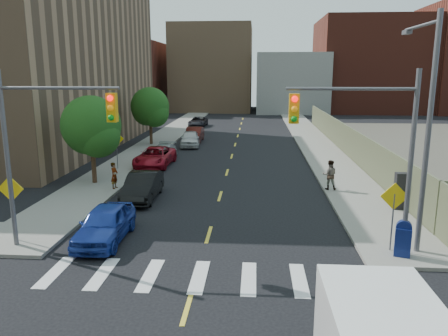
% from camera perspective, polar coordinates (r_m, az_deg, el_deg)
% --- Properties ---
extents(sidewalk_nw, '(3.50, 73.00, 0.15)m').
position_cam_1_polar(sidewalk_nw, '(52.55, -6.53, 4.90)').
color(sidewalk_nw, gray).
rests_on(sidewalk_nw, ground).
extents(sidewalk_ne, '(3.50, 73.00, 0.15)m').
position_cam_1_polar(sidewalk_ne, '(51.97, 10.57, 4.69)').
color(sidewalk_ne, gray).
rests_on(sidewalk_ne, ground).
extents(fence_north, '(0.12, 44.00, 2.50)m').
position_cam_1_polar(fence_north, '(38.88, 15.50, 3.65)').
color(fence_north, '#656A4A').
rests_on(fence_north, ground).
extents(bg_bldg_west, '(14.00, 18.00, 12.00)m').
position_cam_1_polar(bg_bldg_west, '(83.23, -12.82, 11.51)').
color(bg_bldg_west, '#592319').
rests_on(bg_bldg_west, ground).
extents(bg_bldg_midwest, '(14.00, 16.00, 15.00)m').
position_cam_1_polar(bg_bldg_midwest, '(82.09, -1.43, 12.84)').
color(bg_bldg_midwest, '#8C6B4C').
rests_on(bg_bldg_midwest, ground).
extents(bg_bldg_center, '(12.00, 16.00, 10.00)m').
position_cam_1_polar(bg_bldg_center, '(79.95, 8.66, 10.93)').
color(bg_bldg_center, gray).
rests_on(bg_bldg_center, ground).
extents(bg_bldg_east, '(18.00, 18.00, 16.00)m').
position_cam_1_polar(bg_bldg_east, '(84.13, 18.41, 12.56)').
color(bg_bldg_east, '#592319').
rests_on(bg_bldg_east, ground).
extents(signal_nw, '(4.59, 0.30, 7.00)m').
position_cam_1_polar(signal_nw, '(17.75, -22.49, 3.89)').
color(signal_nw, '#59595E').
rests_on(signal_nw, ground).
extents(signal_ne, '(4.59, 0.30, 7.00)m').
position_cam_1_polar(signal_ne, '(16.38, 18.42, 3.57)').
color(signal_ne, '#59595E').
rests_on(signal_ne, ground).
extents(streetlight_ne, '(0.25, 3.70, 9.00)m').
position_cam_1_polar(streetlight_ne, '(17.81, 24.83, 5.97)').
color(streetlight_ne, '#59595E').
rests_on(streetlight_ne, ground).
extents(warn_sign_nw, '(1.06, 0.06, 2.83)m').
position_cam_1_polar(warn_sign_nw, '(19.53, -26.01, -3.33)').
color(warn_sign_nw, '#59595E').
rests_on(warn_sign_nw, ground).
extents(warn_sign_ne, '(1.06, 0.06, 2.83)m').
position_cam_1_polar(warn_sign_ne, '(17.71, 21.29, -4.43)').
color(warn_sign_ne, '#59595E').
rests_on(warn_sign_ne, ground).
extents(warn_sign_midwest, '(1.06, 0.06, 2.83)m').
position_cam_1_polar(warn_sign_midwest, '(31.64, -13.86, 3.19)').
color(warn_sign_midwest, '#59595E').
rests_on(warn_sign_midwest, ground).
extents(tree_west_near, '(3.66, 3.64, 5.52)m').
position_cam_1_polar(tree_west_near, '(27.81, -16.91, 4.88)').
color(tree_west_near, '#332114').
rests_on(tree_west_near, ground).
extents(tree_west_far, '(3.66, 3.64, 5.52)m').
position_cam_1_polar(tree_west_far, '(42.08, -9.62, 7.62)').
color(tree_west_far, '#332114').
rests_on(tree_west_far, ground).
extents(parked_car_blue, '(1.79, 4.36, 1.48)m').
position_cam_1_polar(parked_car_blue, '(18.82, -15.28, -7.04)').
color(parked_car_blue, navy).
rests_on(parked_car_blue, ground).
extents(parked_car_black, '(1.66, 4.51, 1.48)m').
position_cam_1_polar(parked_car_black, '(24.37, -10.60, -2.37)').
color(parked_car_black, black).
rests_on(parked_car_black, ground).
extents(parked_car_red, '(2.53, 5.17, 1.41)m').
position_cam_1_polar(parked_car_red, '(32.88, -9.01, 1.46)').
color(parked_car_red, maroon).
rests_on(parked_car_red, ground).
extents(parked_car_silver, '(1.73, 4.23, 1.23)m').
position_cam_1_polar(parked_car_silver, '(35.08, -7.92, 2.02)').
color(parked_car_silver, '#9EA1A6').
rests_on(parked_car_silver, ground).
extents(parked_car_white, '(2.13, 4.47, 1.47)m').
position_cam_1_polar(parked_car_white, '(41.33, -4.45, 3.84)').
color(parked_car_white, silver).
rests_on(parked_car_white, ground).
extents(parked_car_maroon, '(1.56, 4.43, 1.46)m').
position_cam_1_polar(parked_car_maroon, '(44.09, -3.91, 4.38)').
color(parked_car_maroon, '#43120D').
rests_on(parked_car_maroon, ground).
extents(parked_car_grey, '(2.25, 4.53, 1.23)m').
position_cam_1_polar(parked_car_grey, '(56.79, -3.42, 6.07)').
color(parked_car_grey, black).
rests_on(parked_car_grey, ground).
extents(mailbox, '(0.67, 0.58, 1.39)m').
position_cam_1_polar(mailbox, '(17.71, 22.34, -8.52)').
color(mailbox, navy).
rests_on(mailbox, sidewalk_ne).
extents(payphone, '(0.55, 0.45, 1.85)m').
position_cam_1_polar(payphone, '(23.49, 22.02, -2.79)').
color(payphone, black).
rests_on(payphone, sidewalk_ne).
extents(pedestrian_west, '(0.45, 0.61, 1.55)m').
position_cam_1_polar(pedestrian_west, '(26.45, -14.13, -0.95)').
color(pedestrian_west, gray).
rests_on(pedestrian_west, sidewalk_nw).
extents(pedestrian_east, '(0.91, 0.75, 1.74)m').
position_cam_1_polar(pedestrian_east, '(26.14, 13.63, -0.87)').
color(pedestrian_east, gray).
rests_on(pedestrian_east, sidewalk_ne).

